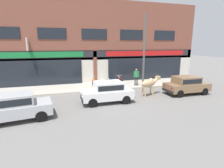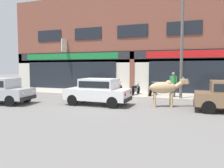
{
  "view_description": "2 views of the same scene",
  "coord_description": "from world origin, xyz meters",
  "px_view_note": "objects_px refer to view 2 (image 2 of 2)",
  "views": [
    {
      "loc": [
        -3.34,
        -11.92,
        3.98
      ],
      "look_at": [
        0.46,
        1.0,
        0.92
      ],
      "focal_mm": 28.0,
      "sensor_mm": 36.0,
      "label": 1
    },
    {
      "loc": [
        4.5,
        -11.59,
        2.08
      ],
      "look_at": [
        -0.08,
        1.0,
        1.05
      ],
      "focal_mm": 35.0,
      "sensor_mm": 36.0,
      "label": 2
    }
  ],
  "objects_px": {
    "motorcycle_2": "(153,89)",
    "utility_pole": "(182,46)",
    "cow": "(165,88)",
    "pedestrian": "(173,82)",
    "motorcycle_1": "(136,89)",
    "car_0": "(0,89)",
    "car_1": "(98,90)",
    "motorcycle_0": "(118,88)"
  },
  "relations": [
    {
      "from": "motorcycle_0",
      "to": "motorcycle_1",
      "type": "relative_size",
      "value": 1.0
    },
    {
      "from": "car_1",
      "to": "motorcycle_0",
      "type": "distance_m",
      "value": 4.06
    },
    {
      "from": "motorcycle_2",
      "to": "pedestrian",
      "type": "bearing_deg",
      "value": -20.2
    },
    {
      "from": "motorcycle_1",
      "to": "utility_pole",
      "type": "distance_m",
      "value": 4.3
    },
    {
      "from": "car_0",
      "to": "pedestrian",
      "type": "relative_size",
      "value": 2.35
    },
    {
      "from": "motorcycle_1",
      "to": "pedestrian",
      "type": "height_order",
      "value": "pedestrian"
    },
    {
      "from": "utility_pole",
      "to": "motorcycle_2",
      "type": "bearing_deg",
      "value": 153.04
    },
    {
      "from": "motorcycle_1",
      "to": "motorcycle_2",
      "type": "relative_size",
      "value": 1.0
    },
    {
      "from": "cow",
      "to": "motorcycle_0",
      "type": "bearing_deg",
      "value": 137.69
    },
    {
      "from": "car_0",
      "to": "motorcycle_2",
      "type": "relative_size",
      "value": 2.08
    },
    {
      "from": "motorcycle_2",
      "to": "pedestrian",
      "type": "height_order",
      "value": "pedestrian"
    },
    {
      "from": "car_0",
      "to": "motorcycle_1",
      "type": "xyz_separation_m",
      "value": [
        6.56,
        5.59,
        -0.26
      ]
    },
    {
      "from": "cow",
      "to": "car_0",
      "type": "bearing_deg",
      "value": -166.55
    },
    {
      "from": "cow",
      "to": "motorcycle_0",
      "type": "height_order",
      "value": "cow"
    },
    {
      "from": "car_0",
      "to": "utility_pole",
      "type": "xyz_separation_m",
      "value": [
        9.67,
        4.62,
        2.55
      ]
    },
    {
      "from": "car_1",
      "to": "motorcycle_0",
      "type": "height_order",
      "value": "car_1"
    },
    {
      "from": "pedestrian",
      "to": "utility_pole",
      "type": "xyz_separation_m",
      "value": [
        0.49,
        -0.45,
        2.22
      ]
    },
    {
      "from": "motorcycle_2",
      "to": "utility_pole",
      "type": "relative_size",
      "value": 0.28
    },
    {
      "from": "car_1",
      "to": "cow",
      "type": "bearing_deg",
      "value": 9.9
    },
    {
      "from": "car_1",
      "to": "pedestrian",
      "type": "distance_m",
      "value": 5.16
    },
    {
      "from": "motorcycle_1",
      "to": "utility_pole",
      "type": "relative_size",
      "value": 0.28
    },
    {
      "from": "car_0",
      "to": "pedestrian",
      "type": "height_order",
      "value": "pedestrian"
    },
    {
      "from": "car_0",
      "to": "car_1",
      "type": "distance_m",
      "value": 5.65
    },
    {
      "from": "car_0",
      "to": "motorcycle_2",
      "type": "bearing_deg",
      "value": 35.67
    },
    {
      "from": "car_0",
      "to": "motorcycle_1",
      "type": "relative_size",
      "value": 2.07
    },
    {
      "from": "motorcycle_0",
      "to": "utility_pole",
      "type": "bearing_deg",
      "value": -12.15
    },
    {
      "from": "car_0",
      "to": "pedestrian",
      "type": "xyz_separation_m",
      "value": [
        9.18,
        5.06,
        0.34
      ]
    },
    {
      "from": "car_0",
      "to": "cow",
      "type": "bearing_deg",
      "value": 13.45
    },
    {
      "from": "motorcycle_2",
      "to": "utility_pole",
      "type": "bearing_deg",
      "value": -26.96
    },
    {
      "from": "cow",
      "to": "motorcycle_2",
      "type": "xyz_separation_m",
      "value": [
        -1.21,
        3.43,
        -0.45
      ]
    },
    {
      "from": "car_1",
      "to": "utility_pole",
      "type": "distance_m",
      "value": 5.83
    },
    {
      "from": "motorcycle_2",
      "to": "car_1",
      "type": "bearing_deg",
      "value": -119.96
    },
    {
      "from": "car_1",
      "to": "motorcycle_1",
      "type": "xyz_separation_m",
      "value": [
        1.12,
        4.06,
        -0.26
      ]
    },
    {
      "from": "motorcycle_1",
      "to": "utility_pole",
      "type": "bearing_deg",
      "value": -17.34
    },
    {
      "from": "car_0",
      "to": "car_1",
      "type": "xyz_separation_m",
      "value": [
        5.44,
        1.53,
        0.0
      ]
    },
    {
      "from": "motorcycle_2",
      "to": "motorcycle_0",
      "type": "bearing_deg",
      "value": -179.9
    },
    {
      "from": "motorcycle_0",
      "to": "motorcycle_1",
      "type": "xyz_separation_m",
      "value": [
        1.35,
        0.01,
        0.0
      ]
    },
    {
      "from": "cow",
      "to": "car_1",
      "type": "relative_size",
      "value": 0.57
    },
    {
      "from": "motorcycle_1",
      "to": "pedestrian",
      "type": "bearing_deg",
      "value": -11.31
    },
    {
      "from": "utility_pole",
      "to": "car_0",
      "type": "bearing_deg",
      "value": -154.47
    },
    {
      "from": "motorcycle_1",
      "to": "motorcycle_2",
      "type": "height_order",
      "value": "same"
    },
    {
      "from": "utility_pole",
      "to": "cow",
      "type": "bearing_deg",
      "value": -105.58
    }
  ]
}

